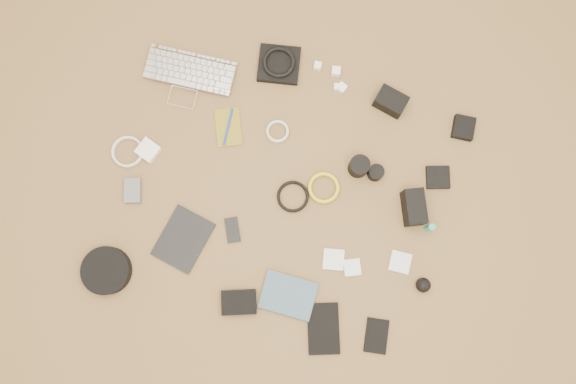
% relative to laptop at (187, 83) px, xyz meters
% --- Properties ---
extents(room_shell, '(4.04, 4.04, 2.58)m').
position_rel_laptop_xyz_m(room_shell, '(0.46, -0.35, 1.24)').
color(room_shell, brown).
rests_on(room_shell, ground).
extents(laptop, '(0.36, 0.25, 0.03)m').
position_rel_laptop_xyz_m(laptop, '(0.00, 0.00, 0.00)').
color(laptop, '#B6B7BB').
rests_on(laptop, ground).
extents(headphone_pouch, '(0.18, 0.17, 0.03)m').
position_rel_laptop_xyz_m(headphone_pouch, '(0.34, 0.16, 0.00)').
color(headphone_pouch, black).
rests_on(headphone_pouch, ground).
extents(headphones, '(0.14, 0.14, 0.02)m').
position_rel_laptop_xyz_m(headphones, '(0.34, 0.16, 0.02)').
color(headphones, black).
rests_on(headphones, headphone_pouch).
extents(charger_a, '(0.03, 0.03, 0.03)m').
position_rel_laptop_xyz_m(charger_a, '(0.49, 0.19, -0.00)').
color(charger_a, white).
rests_on(charger_a, ground).
extents(charger_b, '(0.04, 0.04, 0.03)m').
position_rel_laptop_xyz_m(charger_b, '(0.61, 0.12, 0.00)').
color(charger_b, white).
rests_on(charger_b, ground).
extents(charger_c, '(0.04, 0.04, 0.03)m').
position_rel_laptop_xyz_m(charger_c, '(0.57, 0.18, 0.00)').
color(charger_c, white).
rests_on(charger_c, ground).
extents(charger_d, '(0.03, 0.03, 0.02)m').
position_rel_laptop_xyz_m(charger_d, '(0.59, 0.12, -0.00)').
color(charger_d, white).
rests_on(charger_d, ground).
extents(dslr_camera, '(0.14, 0.11, 0.07)m').
position_rel_laptop_xyz_m(dslr_camera, '(0.81, 0.10, 0.02)').
color(dslr_camera, black).
rests_on(dslr_camera, ground).
extents(lens_pouch, '(0.08, 0.09, 0.03)m').
position_rel_laptop_xyz_m(lens_pouch, '(1.11, 0.07, 0.00)').
color(lens_pouch, black).
rests_on(lens_pouch, ground).
extents(notebook_olive, '(0.14, 0.18, 0.01)m').
position_rel_laptop_xyz_m(notebook_olive, '(0.20, -0.14, -0.01)').
color(notebook_olive, olive).
rests_on(notebook_olive, ground).
extents(pen_blue, '(0.01, 0.15, 0.01)m').
position_rel_laptop_xyz_m(pen_blue, '(0.20, -0.14, -0.00)').
color(pen_blue, '#1432A2').
rests_on(pen_blue, notebook_olive).
extents(cable_white_a, '(0.10, 0.10, 0.01)m').
position_rel_laptop_xyz_m(cable_white_a, '(0.40, -0.11, -0.01)').
color(cable_white_a, silver).
rests_on(cable_white_a, ground).
extents(lens_a, '(0.10, 0.10, 0.08)m').
position_rel_laptop_xyz_m(lens_a, '(0.74, -0.18, 0.03)').
color(lens_a, black).
rests_on(lens_a, ground).
extents(lens_b, '(0.08, 0.08, 0.06)m').
position_rel_laptop_xyz_m(lens_b, '(0.81, -0.19, 0.01)').
color(lens_b, black).
rests_on(lens_b, ground).
extents(card_reader, '(0.11, 0.11, 0.02)m').
position_rel_laptop_xyz_m(card_reader, '(1.05, -0.15, -0.00)').
color(card_reader, black).
rests_on(card_reader, ground).
extents(power_brick, '(0.10, 0.10, 0.03)m').
position_rel_laptop_xyz_m(power_brick, '(-0.08, -0.30, 0.00)').
color(power_brick, white).
rests_on(power_brick, ground).
extents(cable_white_b, '(0.13, 0.13, 0.01)m').
position_rel_laptop_xyz_m(cable_white_b, '(-0.16, -0.33, -0.01)').
color(cable_white_b, silver).
rests_on(cable_white_b, ground).
extents(cable_black, '(0.16, 0.16, 0.01)m').
position_rel_laptop_xyz_m(cable_black, '(0.52, -0.35, -0.01)').
color(cable_black, black).
rests_on(cable_black, ground).
extents(cable_yellow, '(0.16, 0.16, 0.01)m').
position_rel_laptop_xyz_m(cable_yellow, '(0.63, -0.29, -0.01)').
color(cable_yellow, yellow).
rests_on(cable_yellow, ground).
extents(flash, '(0.11, 0.15, 0.10)m').
position_rel_laptop_xyz_m(flash, '(0.98, -0.29, 0.04)').
color(flash, black).
rests_on(flash, ground).
extents(lens_cleaner, '(0.03, 0.03, 0.09)m').
position_rel_laptop_xyz_m(lens_cleaner, '(1.05, -0.35, 0.03)').
color(lens_cleaner, teal).
rests_on(lens_cleaner, ground).
extents(battery_charger, '(0.09, 0.11, 0.03)m').
position_rel_laptop_xyz_m(battery_charger, '(-0.09, -0.47, -0.00)').
color(battery_charger, '#5B5A60').
rests_on(battery_charger, ground).
extents(tablet, '(0.22, 0.25, 0.01)m').
position_rel_laptop_xyz_m(tablet, '(0.14, -0.61, -0.01)').
color(tablet, black).
rests_on(tablet, ground).
extents(phone, '(0.09, 0.11, 0.01)m').
position_rel_laptop_xyz_m(phone, '(0.32, -0.53, -0.01)').
color(phone, black).
rests_on(phone, ground).
extents(filter_case_left, '(0.09, 0.09, 0.01)m').
position_rel_laptop_xyz_m(filter_case_left, '(0.72, -0.55, -0.01)').
color(filter_case_left, silver).
rests_on(filter_case_left, ground).
extents(filter_case_mid, '(0.08, 0.08, 0.01)m').
position_rel_laptop_xyz_m(filter_case_mid, '(0.80, -0.56, -0.01)').
color(filter_case_mid, silver).
rests_on(filter_case_mid, ground).
extents(filter_case_right, '(0.08, 0.08, 0.01)m').
position_rel_laptop_xyz_m(filter_case_right, '(0.98, -0.50, -0.01)').
color(filter_case_right, silver).
rests_on(filter_case_right, ground).
extents(air_blower, '(0.07, 0.07, 0.06)m').
position_rel_laptop_xyz_m(air_blower, '(1.07, -0.57, 0.01)').
color(air_blower, black).
rests_on(air_blower, ground).
extents(headphone_case, '(0.20, 0.20, 0.05)m').
position_rel_laptop_xyz_m(headphone_case, '(-0.10, -0.79, 0.01)').
color(headphone_case, black).
rests_on(headphone_case, ground).
extents(drive_case, '(0.15, 0.12, 0.03)m').
position_rel_laptop_xyz_m(drive_case, '(0.41, -0.79, 0.00)').
color(drive_case, black).
rests_on(drive_case, ground).
extents(paperback, '(0.21, 0.16, 0.02)m').
position_rel_laptop_xyz_m(paperback, '(0.58, -0.80, -0.00)').
color(paperback, '#3D5668').
rests_on(paperback, ground).
extents(notebook_black_a, '(0.16, 0.21, 0.01)m').
position_rel_laptop_xyz_m(notebook_black_a, '(0.74, -0.81, -0.01)').
color(notebook_black_a, black).
rests_on(notebook_black_a, ground).
extents(notebook_black_b, '(0.09, 0.13, 0.01)m').
position_rel_laptop_xyz_m(notebook_black_b, '(0.94, -0.79, -0.01)').
color(notebook_black_b, black).
rests_on(notebook_black_b, ground).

